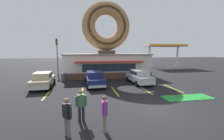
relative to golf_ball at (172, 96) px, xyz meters
The scene contains 26 objects.
ground_plane 3.32m from the golf_ball, 136.59° to the right, with size 160.00×160.00×0.00m, color black.
donut_shop_building 12.80m from the golf_ball, 107.94° to the left, with size 12.30×6.75×10.96m.
putting_mat 1.16m from the golf_ball, 17.90° to the right, with size 3.99×1.51×0.03m, color #1E842D.
mini_donut_near_left 2.18m from the golf_ball, 22.02° to the right, with size 0.13×0.13×0.04m, color #A5724C.
mini_donut_near_right 2.81m from the golf_ball, 19.68° to the right, with size 0.13×0.13×0.04m, color brown.
mini_donut_mid_left 0.96m from the golf_ball, ahead, with size 0.13×0.13×0.04m, color #A5724C.
mini_donut_mid_centre 0.39m from the golf_ball, 132.98° to the left, with size 0.13×0.13×0.04m, color #E5C666.
mini_donut_mid_right 1.31m from the golf_ball, ahead, with size 0.13×0.13×0.04m, color #E5C666.
mini_donut_far_left 1.55m from the golf_ball, 40.55° to the right, with size 0.13×0.13×0.04m, color #E5C666.
mini_donut_far_centre 2.45m from the golf_ball, 19.06° to the right, with size 0.13×0.13×0.04m, color brown.
golf_ball is the anchor object (origin of this frame).
putting_flag_pin 2.95m from the golf_ball, ahead, with size 0.13×0.01×0.55m.
car_navy 7.93m from the golf_ball, 139.42° to the left, with size 2.16×4.64×1.60m.
car_champagne 12.46m from the golf_ball, 154.84° to the left, with size 2.19×4.66×1.60m.
car_silver 5.50m from the golf_ball, 99.18° to the left, with size 2.19×4.66×1.60m.
pedestrian_blue_sweater_man 7.91m from the golf_ball, 156.97° to the right, with size 0.59×0.31×1.72m.
pedestrian_hooded_kid 8.98m from the golf_ball, 150.80° to the right, with size 0.42×0.49×1.73m.
pedestrian_leather_jacket_man 7.55m from the golf_ball, 145.14° to the right, with size 0.25×0.60×1.71m.
trash_bin 13.01m from the golf_ball, 138.36° to the left, with size 0.57×0.57×0.97m.
traffic_light_pole 19.27m from the golf_ball, 127.21° to the left, with size 0.28×0.47×5.80m.
gas_station_canopy 24.23m from the golf_ball, 62.71° to the left, with size 9.00×4.46×5.30m.
parking_stripe_far_left 10.63m from the golf_ball, 165.19° to the left, with size 0.12×3.60×0.01m, color yellow.
parking_stripe_left 7.77m from the golf_ball, 159.53° to the left, with size 0.12×3.60×0.01m, color yellow.
parking_stripe_mid_left 5.06m from the golf_ball, 147.57° to the left, with size 0.12×3.60×0.01m, color yellow.
parking_stripe_centre 3.00m from the golf_ball, 115.14° to the left, with size 0.12×3.60×0.01m, color yellow.
parking_stripe_mid_right 3.22m from the golf_ball, 57.57° to the left, with size 0.12×3.60×0.01m, color yellow.
Camera 1 is at (-4.57, -8.51, 3.70)m, focal length 24.00 mm.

